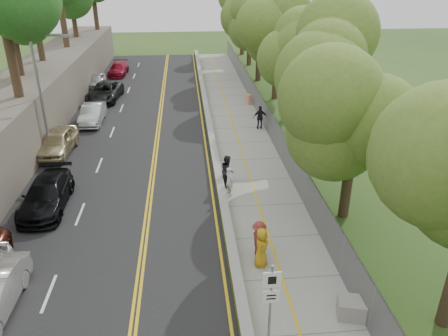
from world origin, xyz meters
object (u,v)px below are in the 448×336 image
streetlight (43,88)px  concrete_block (353,308)px  painter_0 (261,247)px  person_far (260,117)px  construction_barrel (248,99)px  signpost (271,295)px

streetlight → concrete_block: (14.76, -16.28, -4.23)m
streetlight → painter_0: 18.01m
concrete_block → person_far: (-0.10, 19.98, 0.55)m
construction_barrel → person_far: 6.49m
signpost → construction_barrel: bearing=83.4°
signpost → construction_barrel: 27.41m
signpost → painter_0: bearing=84.3°
construction_barrel → signpost: bearing=-96.6°
construction_barrel → concrete_block: construction_barrel is taller
signpost → painter_0: size_ratio=1.71×
signpost → person_far: bearing=81.4°
streetlight → signpost: 20.72m
concrete_block → person_far: person_far is taller
person_far → painter_0: bearing=79.9°
concrete_block → painter_0: bearing=131.0°
streetlight → person_far: size_ratio=4.39×
construction_barrel → painter_0: size_ratio=0.48×
streetlight → painter_0: size_ratio=4.43×
streetlight → signpost: (11.51, -17.02, -2.68)m
signpost → concrete_block: bearing=12.7°
signpost → construction_barrel: size_ratio=3.56×
painter_0 → construction_barrel: bearing=17.7°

